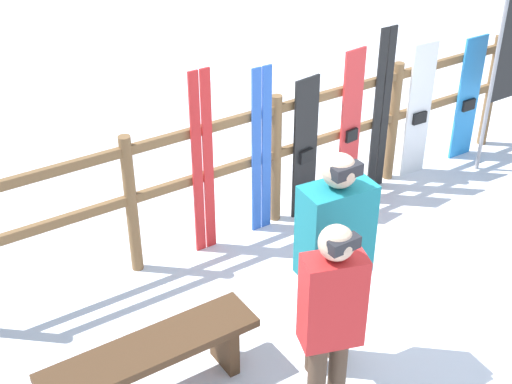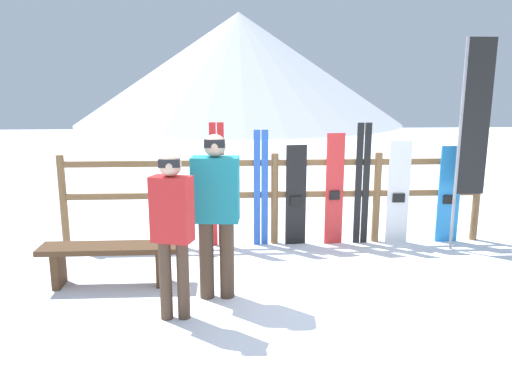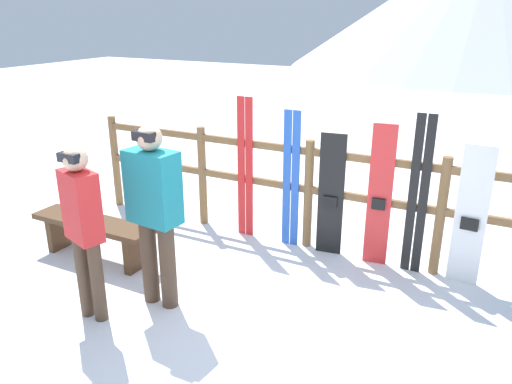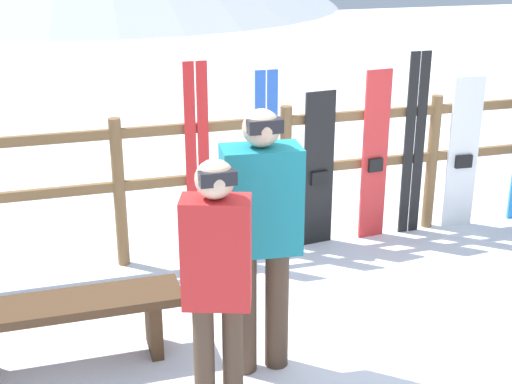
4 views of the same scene
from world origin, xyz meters
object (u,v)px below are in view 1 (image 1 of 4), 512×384
snowboard_blue (468,99)px  bench (151,359)px  ski_pair_blue (261,152)px  snowboard_white (419,111)px  person_red (331,319)px  snowboard_red (351,127)px  ski_pair_red (203,165)px  person_teal (334,252)px  snowboard_black_stripe (305,149)px  ski_pair_black (381,111)px

snowboard_blue → bench: bearing=-163.2°
ski_pair_blue → snowboard_white: (1.90, -0.00, -0.08)m
person_red → snowboard_red: bearing=48.0°
ski_pair_red → snowboard_blue: 3.21m
person_teal → snowboard_black_stripe: size_ratio=1.23×
person_teal → ski_pair_blue: person_teal is taller
ski_pair_black → ski_pair_blue: bearing=180.0°
bench → snowboard_red: size_ratio=0.97×
ski_pair_red → person_teal: bearing=-89.2°
bench → ski_pair_red: size_ratio=0.88×
bench → snowboard_black_stripe: size_ratio=1.08×
snowboard_red → snowboard_white: snowboard_red is taller
ski_pair_blue → snowboard_blue: size_ratio=1.17×
ski_pair_red → snowboard_white: size_ratio=1.18×
snowboard_black_stripe → ski_pair_red: bearing=179.8°
snowboard_black_stripe → snowboard_white: snowboard_white is taller
snowboard_white → snowboard_blue: (0.72, -0.00, -0.04)m
snowboard_white → snowboard_red: bearing=180.0°
bench → ski_pair_blue: (1.75, 1.33, 0.45)m
bench → person_red: bearing=-46.8°
bench → snowboard_red: 3.09m
bench → snowboard_blue: 4.57m
ski_pair_red → snowboard_black_stripe: bearing=-0.2°
snowboard_red → ski_pair_black: 0.39m
person_red → snowboard_white: 3.59m
snowboard_black_stripe → snowboard_white: (1.42, 0.00, 0.02)m
person_teal → ski_pair_red: (-0.02, 1.71, -0.14)m
snowboard_black_stripe → snowboard_blue: bearing=-0.0°
snowboard_black_stripe → snowboard_blue: 2.14m
snowboard_black_stripe → snowboard_blue: size_ratio=1.02×
ski_pair_red → snowboard_black_stripe: size_ratio=1.22×
snowboard_black_stripe → snowboard_red: snowboard_red is taller
snowboard_white → person_teal: bearing=-145.3°
bench → person_red: 1.31m
ski_pair_red → snowboard_black_stripe: 1.08m
ski_pair_black → snowboard_white: (0.51, -0.00, -0.13)m
person_red → snowboard_blue: 4.19m
ski_pair_blue → snowboard_blue: (2.62, -0.00, -0.12)m
ski_pair_blue → snowboard_blue: ski_pair_blue is taller
ski_pair_red → snowboard_white: ski_pair_red is taller
snowboard_black_stripe → snowboard_white: 1.42m
person_red → ski_pair_blue: size_ratio=0.99×
bench → ski_pair_blue: ski_pair_blue is taller
person_red → ski_pair_black: bearing=42.9°
ski_pair_black → snowboard_white: 0.53m
person_red → snowboard_white: person_red is taller
person_red → snowboard_red: 2.93m
snowboard_white → person_red: bearing=-142.7°
ski_pair_black → snowboard_white: bearing=-0.4°
bench → snowboard_white: snowboard_white is taller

